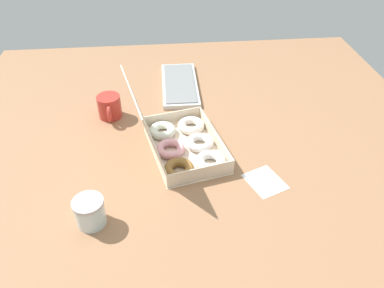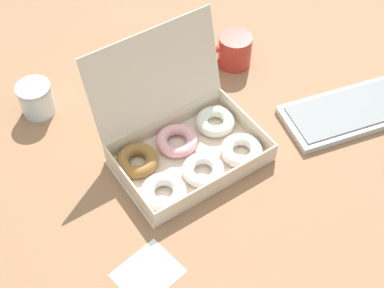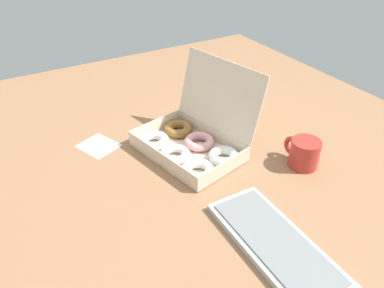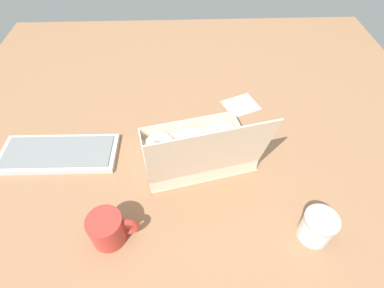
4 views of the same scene
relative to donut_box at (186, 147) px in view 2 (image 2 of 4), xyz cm
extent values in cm
cube|color=#936747|center=(0.15, -5.05, -4.45)|extent=(180.00, 180.00, 2.00)
cube|color=beige|center=(0.58, -1.50, -3.25)|extent=(36.80, 28.75, 0.40)
cube|color=beige|center=(-15.20, -5.06, -0.55)|extent=(5.25, 21.64, 4.98)
cube|color=beige|center=(16.35, 2.05, -0.55)|extent=(5.25, 21.64, 4.98)
cube|color=beige|center=(2.96, -12.08, -0.55)|extent=(31.24, 7.42, 4.98)
cube|color=beige|center=(-1.81, 9.08, -0.55)|extent=(31.24, 7.42, 4.98)
cube|color=beige|center=(-2.46, 11.96, 12.63)|extent=(33.23, 12.96, 21.49)
torus|color=silver|center=(-8.61, -8.95, -1.59)|extent=(11.47, 11.47, 3.03)
torus|color=white|center=(1.61, -6.56, -1.59)|extent=(13.25, 13.25, 2.73)
torus|color=white|center=(12.05, -4.54, -1.59)|extent=(10.05, 10.05, 2.91)
torus|color=olive|center=(-11.25, 1.51, -1.59)|extent=(10.70, 10.70, 2.95)
torus|color=#F3A4AD|center=(-0.82, 3.71, -1.59)|extent=(11.73, 11.73, 2.68)
torus|color=silver|center=(9.97, 6.04, -1.59)|extent=(11.36, 11.36, 2.86)
cube|color=#B6BCBD|center=(44.19, -2.61, -2.55)|extent=(36.80, 15.65, 1.80)
cube|color=gray|center=(44.19, -2.61, -1.45)|extent=(33.84, 13.19, 0.40)
cylinder|color=#B13128|center=(23.91, 25.67, 0.96)|extent=(8.88, 8.88, 8.80)
torus|color=#B13128|center=(19.17, 25.28, 0.96)|extent=(6.64, 2.12, 6.53)
cylinder|color=black|center=(23.91, 25.67, 3.77)|extent=(7.81, 7.81, 0.53)
cylinder|color=silver|center=(-28.89, 27.03, 0.25)|extent=(8.14, 8.14, 7.40)
cylinder|color=#B2B2B7|center=(-28.89, 27.03, 4.45)|extent=(8.55, 8.55, 1.00)
cube|color=white|center=(-17.68, -24.96, -3.37)|extent=(14.87, 13.89, 0.15)
camera|label=1|loc=(-99.41, 5.98, 78.38)|focal=35.00mm
camera|label=2|loc=(-27.16, -73.01, 94.01)|focal=50.00mm
camera|label=3|loc=(85.98, -49.39, 65.88)|focal=35.00mm
camera|label=4|loc=(3.94, 60.46, 70.65)|focal=28.00mm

